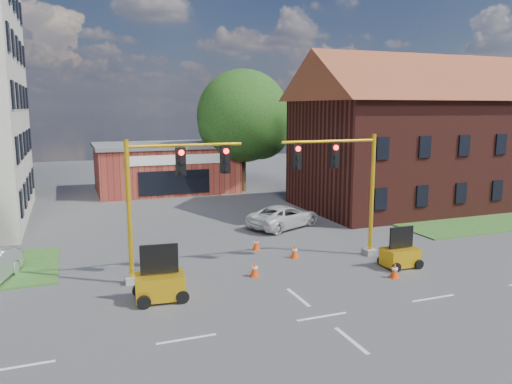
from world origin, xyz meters
TOP-DOWN VIEW (x-y plane):
  - ground at (0.00, 0.00)m, footprint 120.00×120.00m
  - grass_verge_ne at (18.00, 9.00)m, footprint 14.00×4.00m
  - lane_markings at (0.00, -3.00)m, footprint 60.00×36.00m
  - brick_shop at (0.00, 29.98)m, footprint 12.40×8.40m
  - townhouse_row at (18.00, 16.00)m, footprint 21.00×11.00m
  - tree_large at (6.92, 27.08)m, footprint 8.62×8.21m
  - signal_mast_west at (-4.36, 6.00)m, footprint 5.30×0.60m
  - signal_mast_east at (4.36, 6.00)m, footprint 5.30×0.60m
  - trailer_west at (-5.20, 3.68)m, footprint 2.01×1.44m
  - trailer_east at (6.21, 3.77)m, footprint 1.66×1.12m
  - cone_a at (-0.74, 4.95)m, footprint 0.40×0.40m
  - cone_b at (0.84, 8.89)m, footprint 0.40×0.40m
  - cone_c at (5.02, 2.56)m, footprint 0.40×0.40m
  - cone_d at (2.13, 6.85)m, footprint 0.40×0.40m
  - pickup_white at (4.28, 13.03)m, footprint 5.60×4.24m

SIDE VIEW (x-z plane):
  - ground at x=0.00m, z-range 0.00..0.00m
  - lane_markings at x=0.00m, z-range 0.00..0.01m
  - grass_verge_ne at x=18.00m, z-range 0.00..0.08m
  - cone_a at x=-0.74m, z-range -0.01..0.69m
  - cone_b at x=0.84m, z-range -0.01..0.69m
  - cone_c at x=5.02m, z-range -0.01..0.69m
  - cone_d at x=2.13m, z-range -0.01..0.69m
  - trailer_east at x=6.21m, z-range -0.35..1.52m
  - trailer_west at x=-5.20m, z-range -0.40..1.75m
  - pickup_white at x=4.28m, z-range 0.00..1.41m
  - brick_shop at x=0.00m, z-range 0.01..4.31m
  - signal_mast_west at x=-4.36m, z-range 0.82..7.02m
  - signal_mast_east at x=4.36m, z-range 0.82..7.02m
  - townhouse_row at x=18.00m, z-range 0.18..11.68m
  - tree_large at x=6.92m, z-range 1.05..11.91m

